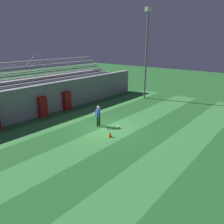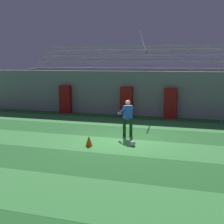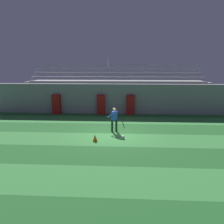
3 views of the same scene
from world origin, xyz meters
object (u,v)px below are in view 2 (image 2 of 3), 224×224
padding_pillar_gate_left (127,102)px  padding_pillar_gate_right (170,103)px  water_bottle (221,123)px  padding_pillar_far_left (66,99)px  goalkeeper (127,116)px  soccer_ball (133,143)px  traffic_cone (89,141)px

padding_pillar_gate_left → padding_pillar_gate_right: size_ratio=1.00×
water_bottle → padding_pillar_far_left: bearing=171.9°
padding_pillar_far_left → goalkeeper: 7.80m
padding_pillar_far_left → soccer_ball: 9.39m
padding_pillar_gate_left → goalkeeper: padding_pillar_gate_left is taller
water_bottle → padding_pillar_gate_left: bearing=166.1°
soccer_ball → water_bottle: size_ratio=0.92×
goalkeeper → traffic_cone: bearing=-116.7°
padding_pillar_gate_right → water_bottle: 3.30m
traffic_cone → water_bottle: (5.21, 6.05, -0.09)m
padding_pillar_gate_right → traffic_cone: (-2.32, -7.44, -0.70)m
padding_pillar_far_left → traffic_cone: 8.79m
traffic_cone → soccer_ball: bearing=17.5°
soccer_ball → padding_pillar_gate_right: bearing=84.7°
padding_pillar_far_left → goalkeeper: padding_pillar_far_left is taller
padding_pillar_gate_left → padding_pillar_far_left: same height
padding_pillar_gate_right → goalkeeper: 5.51m
padding_pillar_gate_right → padding_pillar_far_left: bearing=180.0°
padding_pillar_far_left → goalkeeper: (5.67, -5.36, 0.04)m
padding_pillar_gate_left → water_bottle: bearing=-13.9°
padding_pillar_gate_left → padding_pillar_gate_right: bearing=0.0°
padding_pillar_far_left → traffic_cone: bearing=-58.2°
padding_pillar_gate_right → goalkeeper: size_ratio=1.09×
padding_pillar_gate_right → soccer_ball: 6.99m
padding_pillar_far_left → water_bottle: 9.96m
water_bottle → goalkeeper: bearing=-136.4°
padding_pillar_far_left → soccer_ball: padding_pillar_far_left is taller
padding_pillar_far_left → water_bottle: size_ratio=7.60×
padding_pillar_gate_right → goalkeeper: padding_pillar_gate_right is taller
goalkeeper → traffic_cone: size_ratio=3.98×
goalkeeper → soccer_ball: 1.88m
padding_pillar_gate_left → traffic_cone: 7.49m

